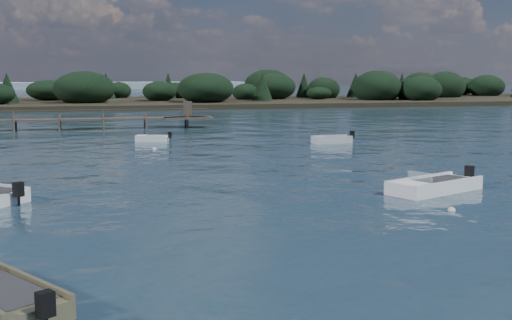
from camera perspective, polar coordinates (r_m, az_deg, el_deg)
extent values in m
plane|color=#172835|center=(79.45, -10.07, 3.53)|extent=(400.00, 400.00, 0.00)
cube|color=brown|center=(17.51, -19.98, -9.64)|extent=(2.69, 4.00, 0.14)
cube|color=black|center=(14.94, -18.22, -12.07)|extent=(0.45, 0.43, 0.56)
cube|color=black|center=(29.11, -20.37, -2.46)|extent=(0.49, 0.50, 0.62)
cylinder|color=black|center=(29.21, -20.32, -3.51)|extent=(0.16, 0.16, 0.62)
cube|color=white|center=(54.07, -9.22, 1.74)|extent=(2.84, 1.89, 0.62)
cube|color=white|center=(54.31, -10.25, 2.13)|extent=(0.92, 1.11, 0.12)
cube|color=#27272A|center=(53.98, -9.01, 2.05)|extent=(1.98, 1.41, 0.11)
cube|color=white|center=(53.58, -9.36, 2.07)|extent=(2.52, 1.00, 0.12)
cube|color=white|center=(54.49, -9.09, 2.17)|extent=(2.52, 1.00, 0.12)
cube|color=black|center=(53.64, -7.67, 2.23)|extent=(0.33, 0.37, 0.48)
cylinder|color=black|center=(53.68, -7.66, 1.78)|extent=(0.11, 0.11, 0.48)
cube|color=white|center=(31.80, 15.58, -2.53)|extent=(5.36, 3.75, 0.78)
cube|color=white|center=(30.25, 13.42, -2.10)|extent=(1.79, 2.05, 0.16)
cube|color=#27272A|center=(32.06, 16.04, -1.80)|extent=(3.73, 2.76, 0.13)
cube|color=white|center=(31.21, 16.89, -1.92)|extent=(4.65, 2.14, 0.16)
cube|color=white|center=(32.26, 14.36, -1.52)|extent=(4.65, 2.14, 0.16)
cube|color=black|center=(33.92, 18.43, -1.01)|extent=(0.44, 0.47, 0.61)
cylinder|color=black|center=(34.01, 18.39, -1.90)|extent=(0.15, 0.15, 0.61)
cube|color=silver|center=(30.82, 14.38, -1.44)|extent=(0.71, 1.32, 0.47)
cube|color=silver|center=(52.39, 6.74, 1.62)|extent=(3.20, 1.42, 0.73)
cube|color=silver|center=(51.89, 5.53, 2.05)|extent=(0.81, 1.17, 0.15)
cube|color=#27272A|center=(52.46, 7.00, 2.00)|extent=(2.19, 1.12, 0.13)
cube|color=silver|center=(51.83, 6.99, 2.03)|extent=(3.15, 0.29, 0.15)
cube|color=silver|center=(52.87, 6.50, 2.14)|extent=(3.15, 0.29, 0.15)
cube|color=black|center=(53.08, 8.54, 2.27)|extent=(0.31, 0.37, 0.58)
cylinder|color=black|center=(53.12, 8.53, 1.73)|extent=(0.11, 0.11, 0.58)
sphere|color=silver|center=(27.63, 16.99, -4.34)|extent=(0.32, 0.32, 0.32)
sphere|color=silver|center=(48.37, -9.01, 0.95)|extent=(0.32, 0.32, 0.32)
cube|color=#4C4138|center=(67.84, -6.08, 3.76)|extent=(5.00, 3.20, 0.18)
cube|color=#4C4138|center=(67.79, -6.09, 4.52)|extent=(0.80, 0.80, 1.60)
cylinder|color=#4C4138|center=(66.99, -20.74, 2.74)|extent=(0.20, 0.20, 2.20)
cylinder|color=#4C4138|center=(68.68, -20.56, 2.86)|extent=(0.20, 0.20, 2.20)
cylinder|color=#4C4138|center=(66.59, -17.09, 2.87)|extent=(0.20, 0.20, 2.20)
cylinder|color=#4C4138|center=(68.29, -17.00, 2.99)|extent=(0.20, 0.20, 2.20)
cylinder|color=#4C4138|center=(66.46, -13.41, 2.99)|extent=(0.20, 0.20, 2.20)
cylinder|color=#4C4138|center=(68.16, -13.42, 3.11)|extent=(0.20, 0.20, 2.20)
cylinder|color=#4C4138|center=(66.61, -9.74, 3.10)|extent=(0.20, 0.20, 2.20)
cylinder|color=#4C4138|center=(68.31, -9.83, 3.21)|extent=(0.20, 0.20, 2.20)
cylinder|color=#4C4138|center=(67.02, -6.09, 3.20)|extent=(0.20, 0.20, 2.20)
cylinder|color=#4C4138|center=(68.71, -6.28, 3.30)|extent=(0.20, 0.20, 2.20)
cube|color=black|center=(122.91, 0.50, 5.08)|extent=(190.00, 40.00, 1.60)
ellipsoid|color=black|center=(122.81, 0.50, 6.38)|extent=(180.50, 36.00, 4.40)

